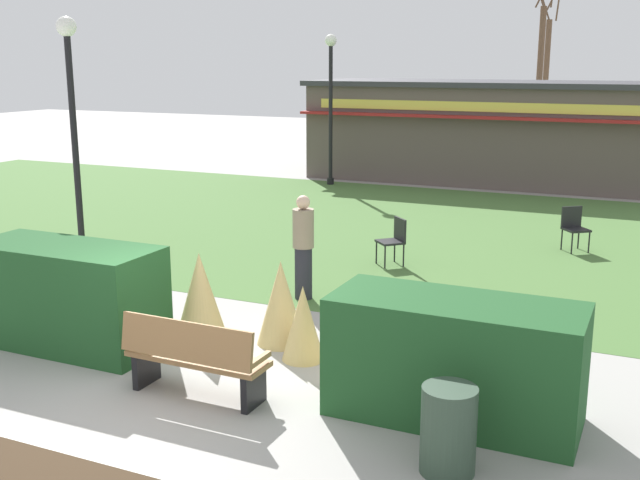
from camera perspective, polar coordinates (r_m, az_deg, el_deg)
ground_plane at (r=9.26m, az=-10.59°, el=-10.91°), size 80.00×80.00×0.00m
lawn_patch at (r=17.28m, az=7.21°, el=0.59°), size 36.00×12.00×0.01m
park_bench at (r=8.85m, az=-9.36°, el=-8.63°), size 1.71×0.54×0.95m
hedge_left at (r=10.78m, az=-18.35°, el=-3.96°), size 2.62×1.10×1.38m
hedge_right at (r=8.33m, az=9.97°, el=-8.79°), size 2.64×1.10×1.31m
ornamental_grass_behind_left at (r=9.80m, az=-1.28°, el=-6.20°), size 0.55×0.55×0.98m
ornamental_grass_behind_right at (r=9.03m, az=2.81°, el=-7.55°), size 0.79×0.79×1.10m
ornamental_grass_behind_center at (r=10.34m, az=-2.92°, el=-4.67°), size 0.66×0.66×1.16m
ornamental_grass_behind_far at (r=10.47m, az=-8.90°, el=-4.28°), size 0.74×0.74×1.26m
lamppost_mid at (r=14.80m, az=-17.94°, el=9.00°), size 0.36×0.36×4.52m
lamppost_far at (r=23.58m, az=0.80°, el=10.96°), size 0.36×0.36×4.52m
trash_bin at (r=7.38m, az=9.53°, el=-13.78°), size 0.52×0.52×0.84m
food_kiosk at (r=25.16m, az=12.43°, el=7.94°), size 11.28×4.43×3.13m
cafe_chair_west at (r=16.21m, az=18.38°, el=1.07°), size 0.62×0.62×0.89m
cafe_chair_east at (r=14.36m, az=5.57°, el=0.19°), size 0.62×0.62×0.89m
person_strolling at (r=12.19m, az=-1.25°, el=-0.50°), size 0.34×0.34×1.69m
parked_car_west_slot at (r=33.94m, az=6.98°, el=7.86°), size 4.36×2.38×1.20m
parked_car_center_slot at (r=32.77m, az=15.51°, el=7.29°), size 4.21×2.08×1.20m
tree_right_bg at (r=37.48m, az=16.04°, el=11.93°), size 0.91×0.96×7.22m
tree_center_bg at (r=40.16m, az=16.46°, el=11.63°), size 0.91×0.96×6.76m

